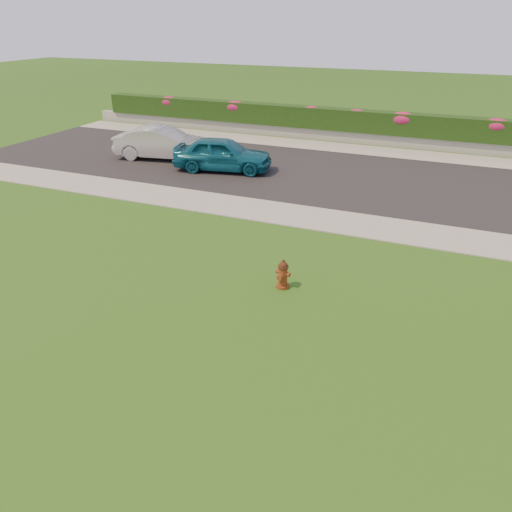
% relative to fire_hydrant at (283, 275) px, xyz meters
% --- Properties ---
extents(ground, '(120.00, 120.00, 0.00)m').
position_rel_fire_hydrant_xyz_m(ground, '(-0.36, -4.16, -0.37)').
color(ground, black).
rests_on(ground, ground).
extents(street_far, '(26.00, 8.00, 0.04)m').
position_rel_fire_hydrant_xyz_m(street_far, '(-5.36, 9.84, -0.35)').
color(street_far, black).
rests_on(street_far, ground).
extents(sidewalk_far, '(24.00, 2.00, 0.04)m').
position_rel_fire_hydrant_xyz_m(sidewalk_far, '(-6.36, 4.84, -0.35)').
color(sidewalk_far, gray).
rests_on(sidewalk_far, ground).
extents(sidewalk_beyond, '(34.00, 2.00, 0.04)m').
position_rel_fire_hydrant_xyz_m(sidewalk_beyond, '(-1.36, 14.84, -0.35)').
color(sidewalk_beyond, gray).
rests_on(sidewalk_beyond, ground).
extents(retaining_wall, '(34.00, 0.40, 0.60)m').
position_rel_fire_hydrant_xyz_m(retaining_wall, '(-1.36, 16.34, -0.07)').
color(retaining_wall, gray).
rests_on(retaining_wall, ground).
extents(hedge, '(32.00, 0.90, 1.10)m').
position_rel_fire_hydrant_xyz_m(hedge, '(-1.36, 16.44, 0.78)').
color(hedge, black).
rests_on(hedge, retaining_wall).
extents(fire_hydrant, '(0.40, 0.38, 0.77)m').
position_rel_fire_hydrant_xyz_m(fire_hydrant, '(0.00, 0.00, 0.00)').
color(fire_hydrant, '#4F1E0C').
rests_on(fire_hydrant, ground).
extents(sedan_teal, '(4.51, 2.54, 1.45)m').
position_rel_fire_hydrant_xyz_m(sedan_teal, '(-5.99, 8.74, 0.40)').
color(sedan_teal, '#0D4F66').
rests_on(sedan_teal, street_far).
extents(sedan_silver, '(4.68, 2.40, 1.47)m').
position_rel_fire_hydrant_xyz_m(sedan_silver, '(-9.47, 9.42, 0.41)').
color(sedan_silver, '#A4A8AC').
rests_on(sedan_silver, street_far).
extents(flower_clump_a, '(1.24, 0.80, 0.62)m').
position_rel_fire_hydrant_xyz_m(flower_clump_a, '(-13.36, 16.34, 1.09)').
color(flower_clump_a, '#BA1F6B').
rests_on(flower_clump_a, hedge).
extents(flower_clump_b, '(1.30, 0.83, 0.65)m').
position_rel_fire_hydrant_xyz_m(flower_clump_b, '(-8.95, 16.34, 1.08)').
color(flower_clump_b, '#BA1F6B').
rests_on(flower_clump_b, hedge).
extents(flower_clump_c, '(1.08, 0.70, 0.54)m').
position_rel_fire_hydrant_xyz_m(flower_clump_c, '(-4.37, 16.34, 1.12)').
color(flower_clump_c, '#BA1F6B').
rests_on(flower_clump_c, hedge).
extents(flower_clump_d, '(1.06, 0.68, 0.53)m').
position_rel_fire_hydrant_xyz_m(flower_clump_d, '(-1.90, 16.34, 1.12)').
color(flower_clump_d, '#BA1F6B').
rests_on(flower_clump_d, hedge).
extents(flower_clump_e, '(1.36, 0.88, 0.68)m').
position_rel_fire_hydrant_xyz_m(flower_clump_e, '(0.46, 16.34, 1.06)').
color(flower_clump_e, '#BA1F6B').
rests_on(flower_clump_e, hedge).
extents(flower_clump_f, '(1.29, 0.83, 0.65)m').
position_rel_fire_hydrant_xyz_m(flower_clump_f, '(4.86, 16.34, 1.08)').
color(flower_clump_f, '#BA1F6B').
rests_on(flower_clump_f, hedge).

